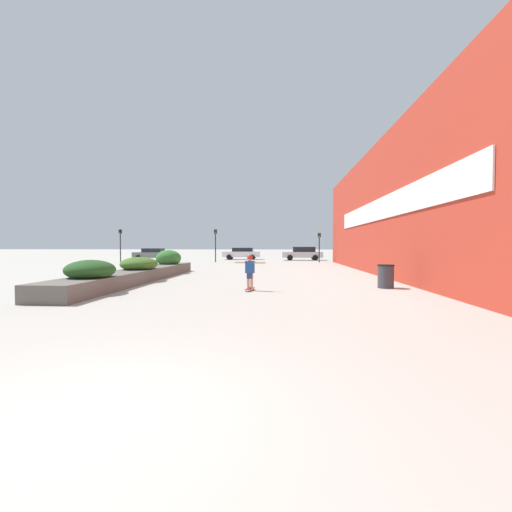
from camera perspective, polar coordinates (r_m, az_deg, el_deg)
name	(u,v)px	position (r m, az deg, el deg)	size (l,w,h in m)	color
ground_plane	(91,420)	(4.14, -25.80, -23.44)	(300.00, 300.00, 0.00)	#ADA89E
building_wall_right	(407,200)	(17.69, 23.84, 8.56)	(0.67, 40.78, 7.79)	#B23323
planter_box	(139,271)	(17.78, -19.00, -2.37)	(1.74, 13.77, 1.48)	#605B54
skateboard	(250,289)	(13.29, -1.02, -5.50)	(0.36, 0.82, 0.09)	maroon
skateboarder	(250,268)	(13.21, -1.02, -2.01)	(1.21, 0.32, 1.30)	tan
trash_bin	(386,276)	(15.04, 20.81, -3.18)	(0.67, 0.67, 0.97)	#38383D
car_leftmost	(152,254)	(41.91, -16.92, 0.33)	(4.09, 1.95, 1.42)	slate
car_center_left	(303,253)	(41.12, 7.78, 0.46)	(4.74, 1.92, 1.60)	#BCBCC1
car_center_right	(392,254)	(41.08, 21.71, 0.30)	(3.95, 2.05, 1.50)	navy
car_rightmost	(242,253)	(42.75, -2.39, 0.46)	(4.60, 1.87, 1.48)	silver
traffic_light_left	(215,240)	(36.40, -6.78, 2.70)	(0.28, 0.30, 3.46)	black
traffic_light_right	(319,242)	(36.17, 10.50, 2.31)	(0.28, 0.30, 3.07)	black
traffic_light_far_left	(120,240)	(39.59, -21.69, 2.53)	(0.28, 0.30, 3.49)	black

